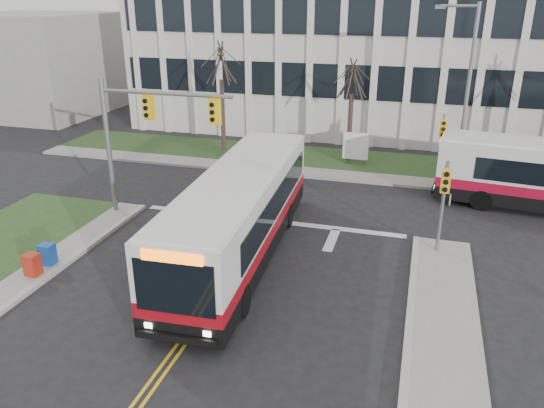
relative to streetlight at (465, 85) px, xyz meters
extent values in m
plane|color=black|center=(-8.03, -16.20, -5.19)|extent=(120.00, 120.00, 0.00)
cube|color=#9E9B93|center=(-3.03, -1.00, -5.12)|extent=(44.00, 1.60, 0.14)
cube|color=#28441D|center=(-3.03, 1.80, -5.13)|extent=(44.00, 5.00, 0.12)
cube|color=beige|center=(-3.03, 13.80, 0.81)|extent=(40.00, 16.00, 12.00)
cube|color=#9E9B93|center=(-34.03, 9.80, -1.19)|extent=(12.00, 12.00, 8.00)
cylinder|color=slate|center=(-15.33, -9.00, -2.09)|extent=(0.22, 0.22, 6.20)
cylinder|color=slate|center=(-12.33, -9.00, 0.51)|extent=(6.00, 0.16, 0.16)
cube|color=yellow|center=(-13.13, -9.15, -0.09)|extent=(0.34, 0.24, 0.92)
cube|color=yellow|center=(-10.13, -9.15, -0.09)|extent=(0.34, 0.24, 0.92)
cylinder|color=slate|center=(-0.83, -9.20, -3.29)|extent=(0.14, 0.14, 3.80)
cube|color=yellow|center=(-0.83, -9.40, -2.09)|extent=(0.34, 0.24, 0.92)
cylinder|color=slate|center=(-0.83, -0.70, -3.29)|extent=(0.14, 0.14, 3.80)
cube|color=yellow|center=(-0.83, -0.90, -2.09)|extent=(0.34, 0.24, 0.92)
cylinder|color=slate|center=(0.17, 0.00, -0.59)|extent=(0.20, 0.20, 9.20)
cylinder|color=slate|center=(-0.73, 0.00, 3.81)|extent=(1.80, 0.14, 0.14)
cube|color=slate|center=(-1.63, 0.00, 3.76)|extent=(0.50, 0.25, 0.18)
cylinder|color=slate|center=(-6.13, 1.30, -4.69)|extent=(0.08, 0.08, 1.00)
cylinder|color=slate|center=(-4.93, 1.30, -4.69)|extent=(0.08, 0.08, 1.00)
cube|color=white|center=(-5.53, 1.30, -3.99)|extent=(1.50, 0.12, 1.60)
cylinder|color=#42352B|center=(-14.03, 1.80, -2.88)|extent=(0.28, 0.28, 4.62)
cylinder|color=#42352B|center=(-6.03, 2.00, -3.15)|extent=(0.28, 0.28, 4.09)
cube|color=navy|center=(-14.83, -14.45, -4.72)|extent=(0.52, 0.47, 0.95)
cube|color=#A22414|center=(-14.83, -15.31, -4.72)|extent=(0.52, 0.47, 0.95)
camera|label=1|loc=(-1.89, -29.07, 4.45)|focal=35.00mm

